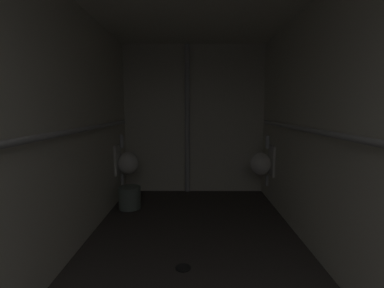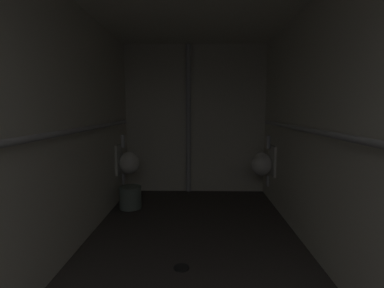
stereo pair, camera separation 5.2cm
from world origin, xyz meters
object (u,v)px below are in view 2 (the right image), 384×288
Objects in this scene: urinal_right_mid at (263,163)px; floor_drain at (181,267)px; standpipe_back_wall at (188,120)px; waste_bin at (130,197)px; urinal_left_mid at (128,162)px.

urinal_right_mid is 5.39× the size of floor_drain.
waste_bin is at bearing -136.46° from standpipe_back_wall.
waste_bin is (0.10, -0.30, -0.45)m from urinal_left_mid.
urinal_left_mid reaches higher than waste_bin.
urinal_right_mid is at bearing 57.63° from floor_drain.
standpipe_back_wall reaches higher than floor_drain.
standpipe_back_wall is 7.69× the size of waste_bin.
standpipe_back_wall is (-1.11, 0.51, 0.61)m from urinal_right_mid.
urinal_left_mid is at bearing -152.90° from standpipe_back_wall.
standpipe_back_wall is 1.52m from waste_bin.
standpipe_back_wall reaches higher than urinal_right_mid.
urinal_left_mid and urinal_right_mid have the same top height.
standpipe_back_wall is at bearing 27.10° from urinal_left_mid.
floor_drain is at bearing -61.36° from waste_bin.
urinal_left_mid is 2.45× the size of waste_bin.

